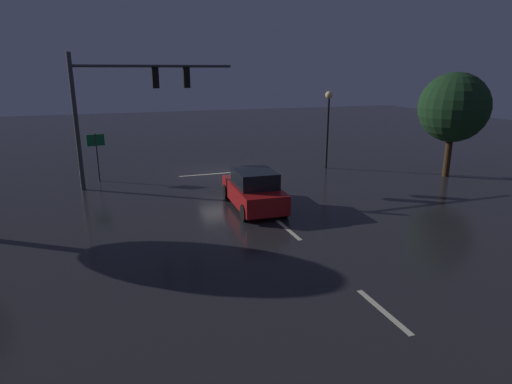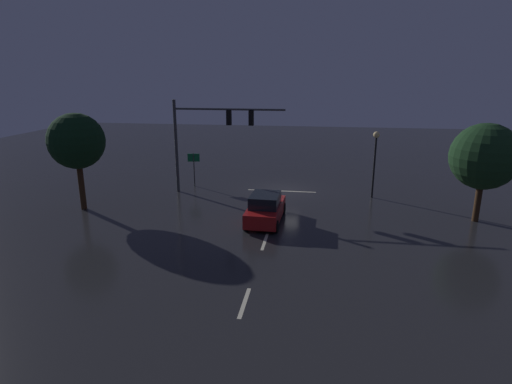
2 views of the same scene
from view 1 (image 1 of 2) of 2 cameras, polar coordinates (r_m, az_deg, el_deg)
name	(u,v)px [view 1 (image 1 of 2)]	position (r m, az deg, el deg)	size (l,w,h in m)	color
ground_plane	(221,172)	(25.38, -4.64, 2.60)	(80.00, 80.00, 0.00)	#232326
traffic_signal_assembly	(128,95)	(22.59, -16.57, 12.26)	(7.86, 0.47, 6.60)	#383A3D
lane_dash_far	(241,190)	(21.64, -1.97, 0.33)	(2.20, 0.16, 0.01)	beige
lane_dash_mid	(288,230)	(16.28, 4.30, -5.00)	(2.20, 0.16, 0.01)	beige
lane_dash_near	(383,311)	(11.57, 16.50, -14.86)	(2.20, 0.16, 0.01)	beige
stop_bar	(222,173)	(25.17, -4.52, 2.50)	(5.00, 0.16, 0.01)	beige
car_approaching	(254,190)	(18.58, -0.30, 0.27)	(2.05, 4.43, 1.70)	maroon
street_lamp_left_kerb	(328,114)	(26.26, 9.53, 10.10)	(0.44, 0.44, 4.60)	black
route_sign	(96,147)	(24.45, -20.39, 5.60)	(0.90, 0.21, 2.58)	#383A3D
tree_left_near	(454,108)	(26.10, 24.70, 10.11)	(3.75, 3.75, 5.71)	#382314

